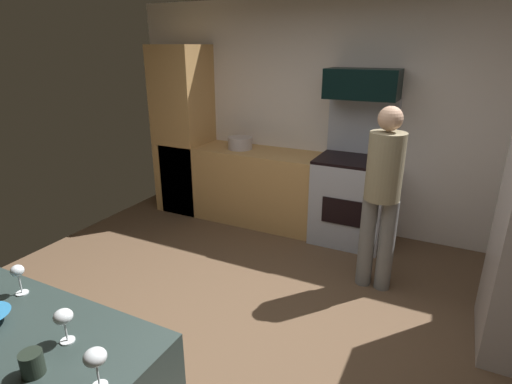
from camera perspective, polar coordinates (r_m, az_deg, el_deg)
The scene contains 12 objects.
ground_plane at distance 3.31m, azimuth -2.11°, elevation -19.23°, with size 5.20×4.80×0.02m, color brown.
wall_back at distance 4.82m, azimuth 11.29°, elevation 10.17°, with size 5.20×0.12×2.60m, color silver.
lower_cabinet_run at distance 5.02m, azimuth -0.42°, elevation 0.90°, with size 2.40×0.60×0.90m, color tan.
cabinet_column at distance 5.37m, azimuth -10.10°, elevation 8.50°, with size 0.60×0.60×2.10m, color tan.
oven_range at distance 4.60m, azimuth 13.25°, elevation -0.52°, with size 0.76×0.65×1.56m.
microwave at distance 4.42m, azimuth 14.76°, elevation 14.51°, with size 0.74×0.38×0.30m, color black.
person_cook at distance 3.60m, azimuth 17.36°, elevation 0.06°, with size 0.31×0.30×1.64m.
wine_glass_near at distance 2.36m, azimuth -30.54°, elevation -9.77°, with size 0.06×0.06×0.16m.
wine_glass_mid at distance 1.66m, azimuth -21.71°, elevation -20.98°, with size 0.08×0.08×0.17m.
wine_glass_far at distance 1.93m, azimuth -25.50°, elevation -15.72°, with size 0.08×0.08×0.16m.
mug_coffee at distance 1.87m, azimuth -29.00°, elevation -20.36°, with size 0.09×0.09×0.10m, color black.
stock_pot at distance 4.95m, azimuth -2.26°, elevation 6.92°, with size 0.30×0.30×0.14m, color #BFB3B6.
Camera 1 is at (1.25, -2.25, 2.08)m, focal length 28.40 mm.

